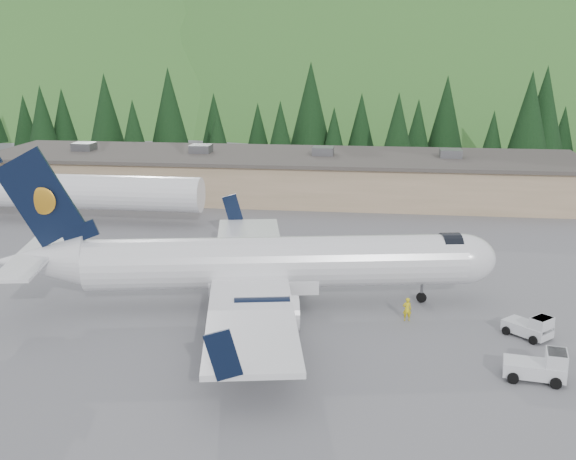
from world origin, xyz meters
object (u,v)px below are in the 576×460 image
at_px(terminal_building, 282,175).
at_px(ramp_worker, 407,309).
at_px(airliner, 262,264).
at_px(second_airliner, 70,190).
at_px(baggage_tug_b, 531,327).
at_px(baggage_tug_a, 540,366).

xyz_separation_m(terminal_building, ramp_worker, (14.08, -39.75, -1.81)).
relative_size(airliner, terminal_building, 0.49).
height_order(terminal_building, ramp_worker, terminal_building).
height_order(second_airliner, ramp_worker, second_airliner).
xyz_separation_m(baggage_tug_b, terminal_building, (-21.77, 41.69, 1.92)).
distance_m(baggage_tug_a, ramp_worker, 10.64).
distance_m(second_airliner, baggage_tug_a, 51.94).
distance_m(airliner, second_airliner, 32.64).
bearing_deg(baggage_tug_a, ramp_worker, 140.10).
bearing_deg(baggage_tug_b, terminal_building, 161.23).
distance_m(terminal_building, ramp_worker, 42.21).
relative_size(terminal_building, ramp_worker, 43.79).
distance_m(airliner, ramp_worker, 10.43).
xyz_separation_m(airliner, baggage_tug_b, (17.76, -3.50, -2.36)).
bearing_deg(baggage_tug_a, airliner, 159.49).
distance_m(second_airliner, terminal_building, 25.55).
height_order(baggage_tug_a, ramp_worker, baggage_tug_a).
bearing_deg(airliner, baggage_tug_a, -40.11).
bearing_deg(second_airliner, terminal_building, 38.78).
bearing_deg(baggage_tug_a, terminal_building, 122.48).
relative_size(second_airliner, terminal_building, 0.39).
relative_size(airliner, baggage_tug_a, 9.80).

